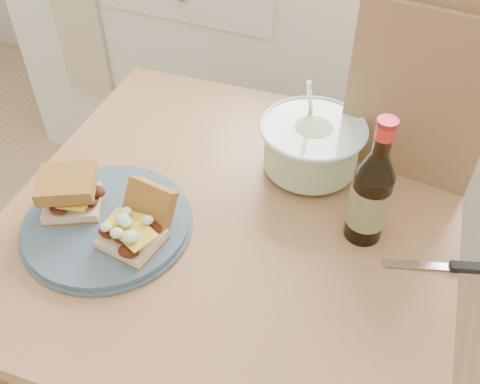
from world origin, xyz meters
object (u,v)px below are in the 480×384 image
at_px(paper_bag, 429,80).
at_px(coleslaw_bowl, 311,148).
at_px(beer_bottle, 370,196).
at_px(plate, 107,223).
at_px(dining_table, 232,246).

bearing_deg(paper_bag, coleslaw_bowl, -136.37).
height_order(beer_bottle, paper_bag, paper_bag).
height_order(plate, paper_bag, paper_bag).
relative_size(plate, paper_bag, 0.87).
relative_size(coleslaw_bowl, paper_bag, 0.61).
height_order(dining_table, plate, plate).
bearing_deg(plate, paper_bag, 43.53).
xyz_separation_m(dining_table, beer_bottle, (0.24, 0.04, 0.19)).
distance_m(plate, coleslaw_bowl, 0.41).
xyz_separation_m(coleslaw_bowl, paper_bag, (0.18, 0.14, 0.12)).
height_order(coleslaw_bowl, beer_bottle, beer_bottle).
xyz_separation_m(beer_bottle, paper_bag, (0.03, 0.27, 0.08)).
bearing_deg(paper_bag, beer_bottle, -91.88).
xyz_separation_m(dining_table, coleslaw_bowl, (0.09, 0.17, 0.15)).
relative_size(dining_table, beer_bottle, 3.52).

